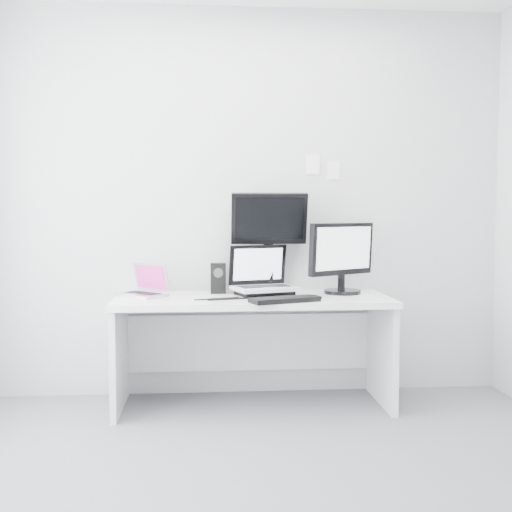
% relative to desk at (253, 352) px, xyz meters
% --- Properties ---
extents(ground, '(3.60, 3.60, 0.00)m').
position_rel_desk_xyz_m(ground, '(0.00, -1.25, -0.36)').
color(ground, slate).
rests_on(ground, ground).
extents(back_wall, '(3.60, 0.00, 3.60)m').
position_rel_desk_xyz_m(back_wall, '(0.00, 0.35, 0.99)').
color(back_wall, '#B5B7B9').
rests_on(back_wall, ground).
extents(desk, '(1.80, 0.70, 0.73)m').
position_rel_desk_xyz_m(desk, '(0.00, 0.00, 0.00)').
color(desk, white).
rests_on(desk, ground).
extents(macbook, '(0.38, 0.37, 0.23)m').
position_rel_desk_xyz_m(macbook, '(-0.73, 0.09, 0.48)').
color(macbook, silver).
rests_on(macbook, desk).
extents(speaker, '(0.12, 0.12, 0.21)m').
position_rel_desk_xyz_m(speaker, '(-0.22, 0.21, 0.47)').
color(speaker, black).
rests_on(speaker, desk).
extents(dell_laptop, '(0.49, 0.43, 0.34)m').
position_rel_desk_xyz_m(dell_laptop, '(0.09, 0.08, 0.54)').
color(dell_laptop, silver).
rests_on(dell_laptop, desk).
extents(rear_monitor, '(0.52, 0.19, 0.71)m').
position_rel_desk_xyz_m(rear_monitor, '(0.13, 0.23, 0.72)').
color(rear_monitor, black).
rests_on(rear_monitor, desk).
extents(samsung_monitor, '(0.59, 0.50, 0.50)m').
position_rel_desk_xyz_m(samsung_monitor, '(0.62, 0.12, 0.61)').
color(samsung_monitor, black).
rests_on(samsung_monitor, desk).
extents(keyboard, '(0.46, 0.29, 0.03)m').
position_rel_desk_xyz_m(keyboard, '(0.18, -0.25, 0.38)').
color(keyboard, black).
rests_on(keyboard, desk).
extents(mouse, '(0.11, 0.07, 0.03)m').
position_rel_desk_xyz_m(mouse, '(0.37, -0.20, 0.38)').
color(mouse, black).
rests_on(mouse, desk).
extents(wall_note_0, '(0.10, 0.00, 0.14)m').
position_rel_desk_xyz_m(wall_note_0, '(0.45, 0.34, 1.26)').
color(wall_note_0, white).
rests_on(wall_note_0, back_wall).
extents(wall_note_1, '(0.09, 0.00, 0.13)m').
position_rel_desk_xyz_m(wall_note_1, '(0.60, 0.34, 1.22)').
color(wall_note_1, white).
rests_on(wall_note_1, back_wall).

